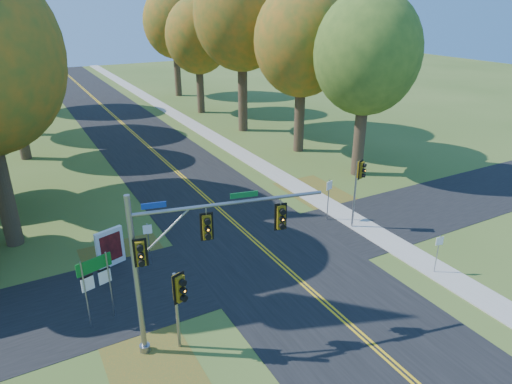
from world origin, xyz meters
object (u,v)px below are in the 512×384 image
info_kiosk (110,248)px  route_sign_cluster (96,277)px  east_signal_pole (359,177)px  traffic_mast (185,250)px

info_kiosk → route_sign_cluster: bearing=-125.2°
east_signal_pole → info_kiosk: bearing=143.7°
route_sign_cluster → info_kiosk: route_sign_cluster is taller
info_kiosk → east_signal_pole: bearing=-29.2°
traffic_mast → east_signal_pole: traffic_mast is taller
route_sign_cluster → info_kiosk: (1.31, 4.12, -1.17)m
east_signal_pole → route_sign_cluster: size_ratio=1.34×
traffic_mast → east_signal_pole: size_ratio=1.67×
traffic_mast → route_sign_cluster: 4.31m
east_signal_pole → info_kiosk: (-12.87, 2.65, -2.11)m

